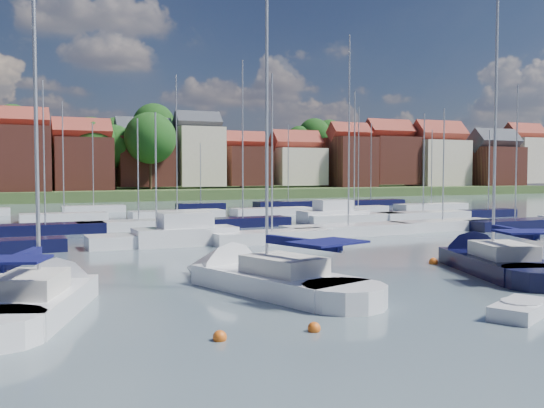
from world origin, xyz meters
name	(u,v)px	position (x,y,z in m)	size (l,w,h in m)	color
ground	(180,221)	(0.00, 40.00, 0.00)	(260.00, 260.00, 0.00)	#4D6069
sailboat_left	(46,298)	(-15.54, 3.38, 0.36)	(6.51, 11.05, 14.64)	silver
sailboat_centre	(252,279)	(-7.02, 4.03, 0.35)	(6.61, 12.55, 16.47)	silver
sailboat_navy	(484,261)	(5.97, 3.66, 0.35)	(6.84, 12.31, 16.51)	black
tender	(521,310)	(-0.65, -4.96, 0.25)	(3.26, 2.53, 0.64)	silver
buoy_b	(314,331)	(-8.12, -3.70, 0.00)	(0.41, 0.41, 0.41)	#D85914
buoy_c	(328,305)	(-5.88, -0.65, 0.00)	(0.50, 0.50, 0.50)	beige
buoy_d	(514,304)	(0.78, -3.32, 0.00)	(0.50, 0.50, 0.50)	beige
buoy_e	(433,264)	(4.52, 5.91, 0.00)	(0.49, 0.49, 0.49)	#D85914
buoy_g	(220,340)	(-11.17, -3.43, 0.00)	(0.42, 0.42, 0.42)	#D85914
marina_field	(213,219)	(1.91, 35.15, 0.43)	(79.62, 41.41, 15.93)	silver
far_shore_town	(83,174)	(2.23, 132.67, 4.61)	(212.46, 90.00, 22.27)	#395028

